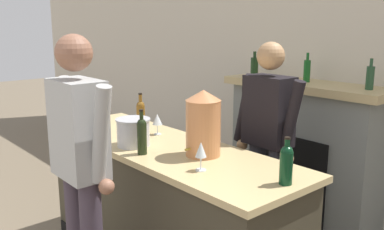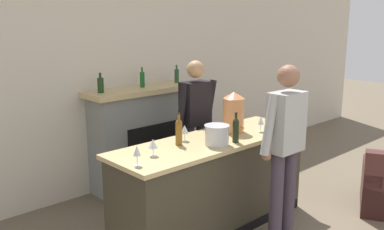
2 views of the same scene
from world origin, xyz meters
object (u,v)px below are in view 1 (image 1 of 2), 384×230
person_customer (82,173)px  wine_glass_mid_counter (157,120)px  wine_glass_front_right (201,151)px  wine_glass_front_left (105,113)px  ice_bucket_steel (133,132)px  wine_bottle_rose_blush (142,135)px  wine_glass_by_dispenser (78,108)px  fireplace_stone (303,152)px  wine_bottle_riesling_slim (141,115)px  copper_dispenser (203,123)px  wine_bottle_merlot_tall (286,163)px  person_bartender (267,144)px

person_customer → wine_glass_mid_counter: 1.02m
wine_glass_mid_counter → wine_glass_front_right: (0.86, -0.31, 0.00)m
wine_glass_front_left → wine_glass_mid_counter: wine_glass_mid_counter is taller
wine_glass_mid_counter → ice_bucket_steel: bearing=-66.1°
wine_bottle_rose_blush → wine_glass_by_dispenser: size_ratio=1.71×
fireplace_stone → person_customer: 2.29m
ice_bucket_steel → wine_bottle_riesling_slim: (-0.28, 0.26, 0.04)m
copper_dispenser → wine_bottle_rose_blush: size_ratio=1.44×
wine_bottle_riesling_slim → wine_glass_front_right: size_ratio=1.82×
person_customer → wine_bottle_rose_blush: 0.54m
copper_dispenser → wine_glass_mid_counter: 0.66m
wine_glass_by_dispenser → wine_bottle_merlot_tall: bearing=5.2°
fireplace_stone → copper_dispenser: 1.56m
person_bartender → wine_glass_by_dispenser: 1.72m
person_bartender → wine_bottle_riesling_slim: person_bartender is taller
wine_bottle_merlot_tall → wine_glass_front_right: bearing=-156.2°
wine_bottle_merlot_tall → wine_glass_mid_counter: 1.34m
copper_dispenser → wine_bottle_riesling_slim: copper_dispenser is taller
person_customer → wine_glass_mid_counter: (-0.47, 0.90, 0.10)m
person_bartender → wine_glass_mid_counter: 0.89m
wine_bottle_merlot_tall → wine_glass_mid_counter: (-1.34, 0.10, -0.00)m
wine_glass_front_left → wine_glass_front_right: wine_glass_front_right is taller
wine_glass_front_right → wine_glass_by_dispenser: wine_glass_by_dispenser is taller
person_bartender → ice_bucket_steel: bearing=-121.4°
wine_bottle_merlot_tall → wine_bottle_rose_blush: bearing=-163.6°
wine_bottle_riesling_slim → ice_bucket_steel: bearing=-42.6°
wine_glass_by_dispenser → wine_glass_mid_counter: bearing=19.8°
fireplace_stone → person_bartender: (0.21, -0.81, 0.28)m
wine_glass_front_left → wine_glass_by_dispenser: (-0.27, -0.12, 0.02)m
person_customer → ice_bucket_steel: 0.67m
wine_glass_front_left → wine_glass_by_dispenser: 0.29m
person_bartender → copper_dispenser: size_ratio=3.88×
person_bartender → ice_bucket_steel: person_bartender is taller
wine_bottle_riesling_slim → wine_bottle_merlot_tall: size_ratio=1.20×
wine_bottle_merlot_tall → wine_glass_front_left: size_ratio=1.70×
fireplace_stone → copper_dispenser: bearing=-82.8°
wine_glass_mid_counter → wine_glass_by_dispenser: (-0.81, -0.29, 0.01)m
person_bartender → wine_glass_front_left: person_bartender is taller
ice_bucket_steel → fireplace_stone: bearing=79.2°
wine_bottle_merlot_tall → wine_glass_by_dispenser: bearing=-174.8°
person_customer → ice_bucket_steel: size_ratio=7.24×
wine_bottle_rose_blush → wine_glass_front_left: 0.92m
wine_glass_mid_counter → wine_glass_front_left: bearing=-162.6°
ice_bucket_steel → wine_bottle_merlot_tall: wine_bottle_merlot_tall is taller
ice_bucket_steel → wine_glass_front_left: ice_bucket_steel is taller
wine_glass_front_left → wine_bottle_merlot_tall: bearing=2.2°
wine_glass_mid_counter → wine_glass_front_right: size_ratio=0.94×
wine_bottle_rose_blush → wine_bottle_merlot_tall: (0.99, 0.29, -0.01)m
wine_glass_by_dispenser → wine_bottle_rose_blush: bearing=-4.8°
person_customer → wine_glass_by_dispenser: bearing=154.5°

